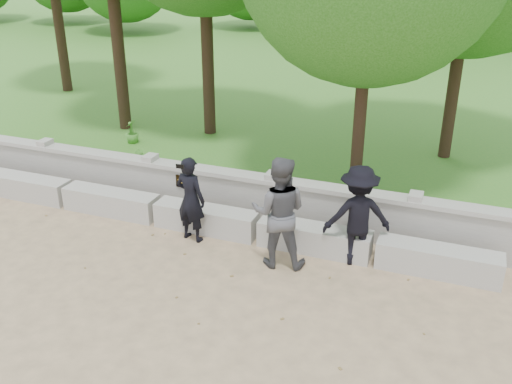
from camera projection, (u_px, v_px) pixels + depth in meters
ground at (97, 272)px, 8.98m from camera, size 80.00×80.00×0.00m
lawn at (325, 78)px, 20.86m from camera, size 40.00×22.00×0.25m
concrete_bench at (157, 210)px, 10.51m from camera, size 11.90×0.45×0.45m
parapet_wall at (175, 184)px, 11.01m from camera, size 12.50×0.35×0.90m
man_main at (191, 199)px, 9.68m from camera, size 0.61×0.56×1.53m
visitor_left at (279, 212)px, 8.87m from camera, size 1.01×0.86×1.83m
visitor_mid at (358, 215)px, 8.96m from camera, size 1.23×1.00×1.66m
shrub_b at (138, 162)px, 11.99m from camera, size 0.37×0.37×0.52m
shrub_d at (132, 131)px, 13.77m from camera, size 0.32×0.35×0.58m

